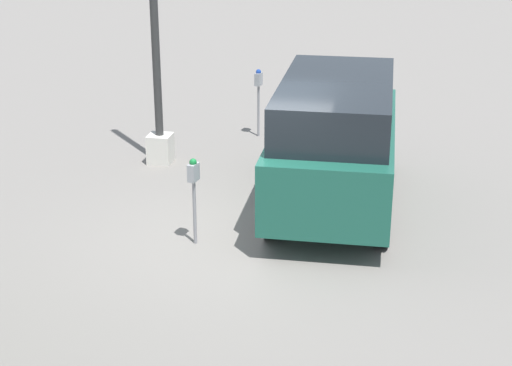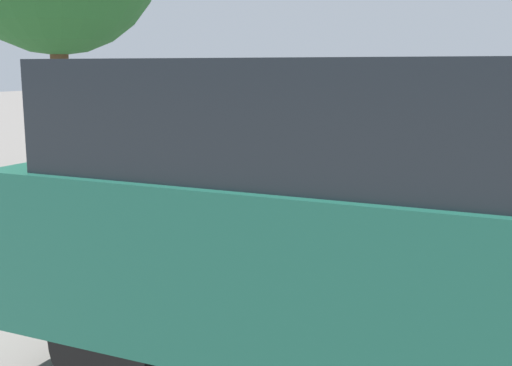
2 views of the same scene
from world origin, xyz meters
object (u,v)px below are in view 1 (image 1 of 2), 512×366
(parking_meter_near, at_px, (194,181))
(lamp_post, at_px, (157,72))
(parked_van, at_px, (335,139))
(parking_meter_far, at_px, (258,87))

(parking_meter_near, bearing_deg, lamp_post, 36.89)
(parking_meter_near, height_order, parked_van, parked_van)
(parking_meter_far, bearing_deg, parking_meter_near, -167.87)
(parking_meter_near, bearing_deg, parking_meter_far, 12.13)
(parking_meter_far, bearing_deg, parked_van, -139.65)
(parking_meter_far, bearing_deg, lamp_post, 153.72)
(parking_meter_far, height_order, lamp_post, lamp_post)
(lamp_post, bearing_deg, parked_van, -114.29)
(parked_van, bearing_deg, parking_meter_near, 132.97)
(parking_meter_near, distance_m, parking_meter_far, 5.30)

